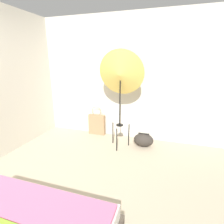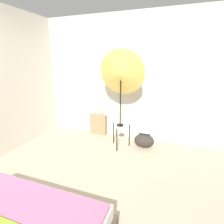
# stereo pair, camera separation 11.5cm
# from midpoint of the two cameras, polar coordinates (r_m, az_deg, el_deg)

# --- Properties ---
(ground_plane) EXTENTS (14.00, 14.00, 0.00)m
(ground_plane) POSITION_cam_midpoint_polar(r_m,az_deg,el_deg) (2.37, -23.73, -30.12)
(ground_plane) COLOR tan
(wall_back) EXTENTS (8.00, 0.05, 2.60)m
(wall_back) POSITION_cam_midpoint_polar(r_m,az_deg,el_deg) (3.89, 0.76, 10.88)
(wall_back) COLOR beige
(wall_back) RESTS_ON ground_plane
(photo_umbrella) EXTENTS (0.85, 0.39, 1.88)m
(photo_umbrella) POSITION_cam_midpoint_polar(r_m,az_deg,el_deg) (3.23, 3.93, 12.11)
(photo_umbrella) COLOR black
(photo_umbrella) RESTS_ON ground_plane
(tote_bag) EXTENTS (0.39, 0.10, 0.67)m
(tote_bag) POSITION_cam_midpoint_polar(r_m,az_deg,el_deg) (4.12, -3.70, -3.90)
(tote_bag) COLOR #9E7A56
(tote_bag) RESTS_ON ground_plane
(duffel_bag) EXTENTS (0.40, 0.27, 0.28)m
(duffel_bag) POSITION_cam_midpoint_polar(r_m,az_deg,el_deg) (3.62, 11.35, -9.10)
(duffel_bag) COLOR #332D28
(duffel_bag) RESTS_ON ground_plane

